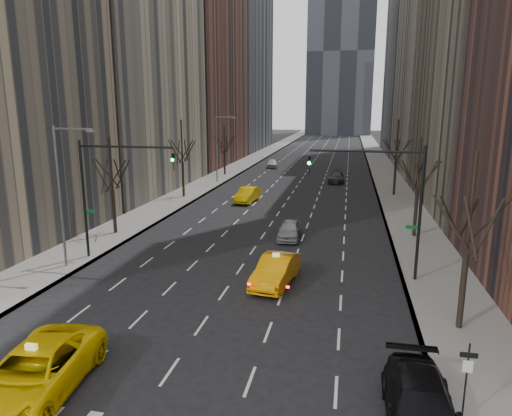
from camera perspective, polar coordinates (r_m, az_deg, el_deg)
The scene contains 25 objects.
ground at distance 19.48m, azimuth -10.73°, elevation -19.47°, with size 400.00×400.00×0.00m, color black.
sidewalk_left at distance 87.85m, azimuth -0.95°, elevation 5.83°, with size 4.50×320.00×0.15m, color slate.
sidewalk_right at distance 86.00m, azimuth 15.27°, elevation 5.25°, with size 4.50×320.00×0.15m, color slate.
bld_left_far at distance 86.73m, azimuth -7.99°, elevation 20.16°, with size 14.00×28.00×44.00m, color brown.
bld_left_deep at distance 116.39m, azimuth -2.83°, elevation 22.24°, with size 14.00×30.00×60.00m, color #5D5C61.
bld_right_far at distance 81.94m, azimuth 23.58°, elevation 21.88°, with size 14.00×28.00×50.00m, color tan.
bld_right_deep at distance 112.78m, azimuth 20.39°, elevation 21.32°, with size 14.00×30.00×58.00m, color #5D5C61.
tree_lw_b at distance 38.61m, azimuth -17.48°, elevation 2.18°, with size 3.36×3.50×7.82m.
tree_lw_c at distance 52.97m, azimuth -9.16°, elevation 5.60°, with size 3.36×3.50×8.74m.
tree_lw_d at distance 70.05m, azimuth -3.96°, elevation 6.98°, with size 3.36×3.50×7.36m.
tree_rw_a at distance 22.79m, azimuth 24.83°, elevation -4.92°, with size 3.36×3.50×8.28m.
tree_rw_b at distance 38.16m, azimuth 19.50°, elevation 1.92°, with size 3.36×3.50×7.82m.
tree_rw_c at distance 55.82m, azimuth 17.09°, elevation 5.55°, with size 3.36×3.50×8.74m.
traffic_mast_left at distance 31.76m, azimuth -18.29°, elevation 3.25°, with size 6.69×0.39×8.00m.
traffic_mast_right at distance 27.73m, azimuth 16.56°, elevation 2.09°, with size 6.69×0.39×8.00m.
streetlight_near at distance 30.99m, azimuth -22.90°, elevation 2.92°, with size 2.83×0.22×9.00m.
streetlight_far at distance 62.85m, azimuth -4.67°, elevation 8.22°, with size 2.83×0.22×9.00m.
sign_post at distance 17.00m, azimuth 24.82°, elevation -18.56°, with size 0.55×0.06×2.80m.
taxi_suv at distance 19.18m, azimuth -25.95°, elevation -18.02°, with size 3.00×6.50×1.81m, color yellow.
taxi_sedan at distance 27.12m, azimuth 2.50°, elevation -7.79°, with size 1.80×5.15×1.70m, color orange.
silver_sedan_ahead at distance 36.31m, azimuth 4.20°, elevation -2.74°, with size 1.72×4.27×1.45m, color gray.
parked_suv_black at distance 16.89m, azimuth 19.85°, elevation -22.33°, with size 2.23×5.48×1.59m, color black.
far_taxi at distance 50.27m, azimuth -1.07°, elevation 1.67°, with size 1.72×4.92×1.62m, color #FAC105.
far_suv_grey at distance 64.60m, azimuth 10.00°, elevation 3.87°, with size 2.19×5.39×1.56m, color #2F2E33.
far_car_white at distance 79.37m, azimuth 2.03°, elevation 5.59°, with size 1.72×4.29×1.46m, color silver.
Camera 1 is at (6.59, -15.21, 10.24)m, focal length 32.00 mm.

